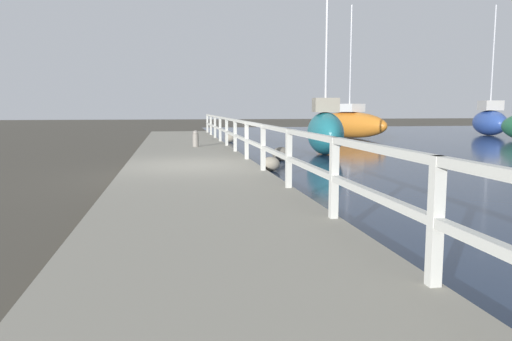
{
  "coord_description": "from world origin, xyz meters",
  "views": [
    {
      "loc": [
        -0.5,
        -12.27,
        1.68
      ],
      "look_at": [
        1.21,
        -2.27,
        0.4
      ],
      "focal_mm": 35.0,
      "sensor_mm": 36.0,
      "label": 1
    }
  ],
  "objects_px": {
    "sailboat_blue": "(490,121)",
    "sailboat_teal": "(325,131)",
    "mooring_bollard": "(196,138)",
    "sailboat_orange": "(349,124)"
  },
  "relations": [
    {
      "from": "mooring_bollard",
      "to": "sailboat_teal",
      "type": "relative_size",
      "value": 0.08
    },
    {
      "from": "sailboat_blue",
      "to": "sailboat_teal",
      "type": "relative_size",
      "value": 1.03
    },
    {
      "from": "sailboat_blue",
      "to": "sailboat_orange",
      "type": "distance_m",
      "value": 9.22
    },
    {
      "from": "mooring_bollard",
      "to": "sailboat_teal",
      "type": "height_order",
      "value": "sailboat_teal"
    },
    {
      "from": "mooring_bollard",
      "to": "sailboat_teal",
      "type": "xyz_separation_m",
      "value": [
        4.57,
        -1.0,
        0.29
      ]
    },
    {
      "from": "sailboat_orange",
      "to": "sailboat_blue",
      "type": "bearing_deg",
      "value": -15.88
    },
    {
      "from": "sailboat_orange",
      "to": "sailboat_teal",
      "type": "distance_m",
      "value": 10.52
    },
    {
      "from": "mooring_bollard",
      "to": "sailboat_orange",
      "type": "bearing_deg",
      "value": 43.55
    },
    {
      "from": "mooring_bollard",
      "to": "sailboat_teal",
      "type": "distance_m",
      "value": 4.69
    },
    {
      "from": "sailboat_blue",
      "to": "sailboat_teal",
      "type": "height_order",
      "value": "sailboat_blue"
    }
  ]
}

